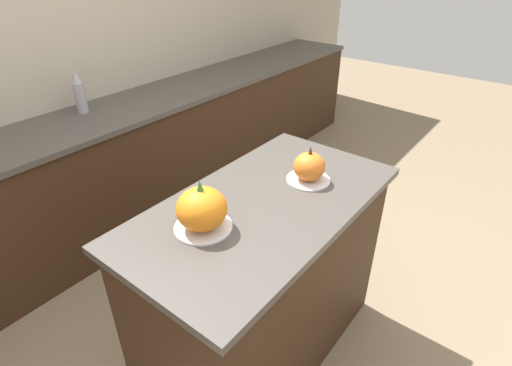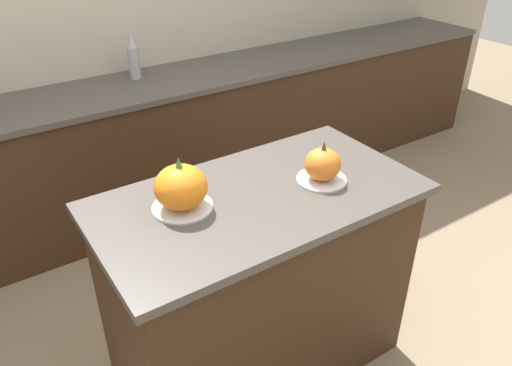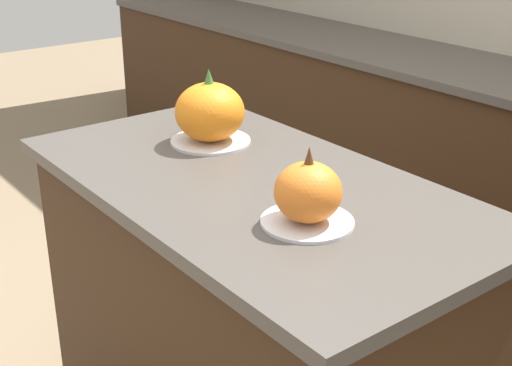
% 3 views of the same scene
% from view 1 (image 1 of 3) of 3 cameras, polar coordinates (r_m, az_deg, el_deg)
% --- Properties ---
extents(ground_plane, '(12.00, 12.00, 0.00)m').
position_cam_1_polar(ground_plane, '(2.33, 0.91, -22.05)').
color(ground_plane, '#847056').
extents(wall_back, '(8.00, 0.06, 2.50)m').
position_cam_1_polar(wall_back, '(2.94, -29.38, 15.27)').
color(wall_back, '#B2A893').
rests_on(wall_back, ground_plane).
extents(kitchen_island, '(1.27, 0.68, 0.93)m').
position_cam_1_polar(kitchen_island, '(1.98, 1.03, -13.90)').
color(kitchen_island, '#382314').
rests_on(kitchen_island, ground_plane).
extents(back_counter, '(6.00, 0.60, 0.90)m').
position_cam_1_polar(back_counter, '(2.94, -22.68, -0.26)').
color(back_counter, '#382314').
rests_on(back_counter, ground_plane).
extents(pumpkin_cake_left, '(0.22, 0.22, 0.21)m').
position_cam_1_polar(pumpkin_cake_left, '(1.50, -7.75, -3.81)').
color(pumpkin_cake_left, silver).
rests_on(pumpkin_cake_left, kitchen_island).
extents(pumpkin_cake_right, '(0.20, 0.20, 0.17)m').
position_cam_1_polar(pumpkin_cake_right, '(1.81, 7.60, 2.16)').
color(pumpkin_cake_right, silver).
rests_on(pumpkin_cake_right, kitchen_island).
extents(bottle_tall, '(0.07, 0.07, 0.28)m').
position_cam_1_polar(bottle_tall, '(2.87, -23.94, 11.72)').
color(bottle_tall, '#99999E').
rests_on(bottle_tall, back_counter).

